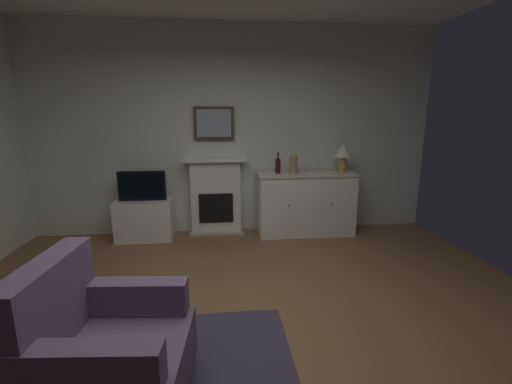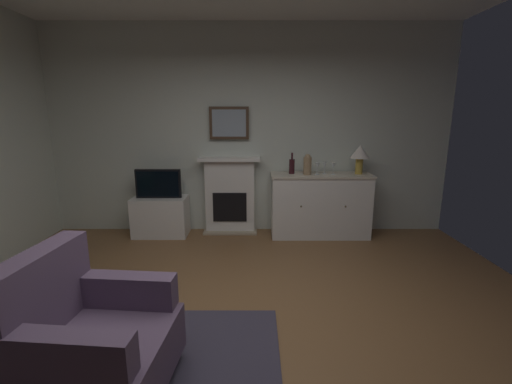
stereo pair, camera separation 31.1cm
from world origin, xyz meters
name	(u,v)px [view 1 (the left image)]	position (x,y,z in m)	size (l,w,h in m)	color
ground_plane	(249,341)	(0.00, 0.00, -0.05)	(5.73, 5.26, 0.10)	brown
wall_rear	(233,131)	(0.00, 2.60, 1.45)	(5.73, 0.06, 2.91)	silver
area_rug	(144,380)	(-0.72, -0.39, 0.01)	(2.00, 1.43, 0.02)	#383342
fireplace_unit	(216,196)	(-0.26, 2.47, 0.55)	(0.87, 0.30, 1.10)	white
framed_picture	(214,123)	(-0.26, 2.52, 1.57)	(0.55, 0.04, 0.45)	#473323
sideboard_cabinet	(306,204)	(1.01, 2.29, 0.45)	(1.38, 0.49, 0.89)	white
table_lamp	(343,153)	(1.52, 2.29, 1.17)	(0.26, 0.26, 0.40)	#B79338
wine_bottle	(278,166)	(0.61, 2.32, 0.99)	(0.08, 0.08, 0.29)	#331419
wine_glass_left	(303,165)	(0.94, 2.25, 1.01)	(0.07, 0.07, 0.16)	silver
wine_glass_center	(310,164)	(1.05, 2.31, 1.01)	(0.07, 0.07, 0.16)	silver
wine_glass_right	(318,165)	(1.16, 2.26, 1.01)	(0.07, 0.07, 0.16)	silver
vase_decorative	(293,164)	(0.81, 2.24, 1.03)	(0.11, 0.11, 0.28)	#9E7F5B
tv_cabinet	(145,219)	(-1.24, 2.31, 0.28)	(0.75, 0.42, 0.55)	white
tv_set	(142,186)	(-1.24, 2.28, 0.75)	(0.62, 0.07, 0.40)	black
armchair	(103,350)	(-0.88, -0.58, 0.38)	(0.87, 0.84, 0.92)	#604C66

